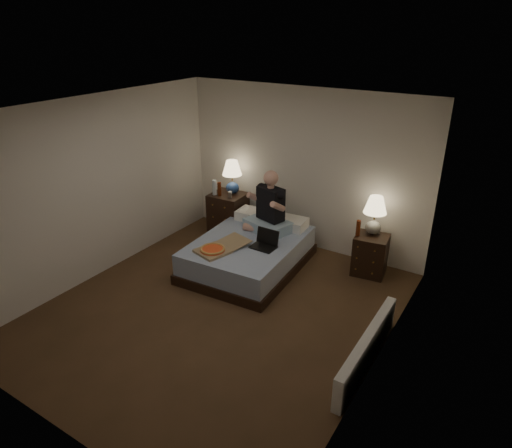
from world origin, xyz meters
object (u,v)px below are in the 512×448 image
Objects in this scene: nightstand_right at (370,255)px; lamp_right at (374,215)px; bed at (248,254)px; soda_can at (230,195)px; lamp_left at (232,177)px; beer_bottle_right at (358,228)px; water_bottle at (214,188)px; radiator at (367,349)px; nightstand_left at (228,214)px; person at (268,202)px; pizza_box at (213,250)px; beer_bottle_left at (219,189)px; laptop at (263,240)px.

nightstand_right is 0.58m from lamp_right.
bed is 18.10× the size of soda_can.
beer_bottle_right is (2.26, -0.17, -0.30)m from lamp_left.
water_bottle is 3.78m from radiator.
lamp_left is at bearing 60.25° from nightstand_left.
person is at bearing -16.48° from soda_can.
nightstand_right is at bearing 24.50° from beer_bottle_right.
lamp_left reaches higher than soda_can.
radiator is at bearing -30.70° from soda_can.
beer_bottle_right is at bearing 54.64° from pizza_box.
beer_bottle_left reaches higher than nightstand_right.
person is at bearing 90.35° from pizza_box.
nightstand_right is 2.56× the size of beer_bottle_right.
pizza_box is at bearing -65.06° from lamp_left.
soda_can is 1.44m from pizza_box.
beer_bottle_right reaches higher than bed.
lamp_left is 1.69m from pizza_box.
nightstand_left is 1.20m from person.
laptop is at bearing -141.21° from lamp_right.
water_bottle is at bearing -174.29° from soda_can.
lamp_left is at bearing 113.55° from soda_can.
lamp_right is at bearing 4.87° from beer_bottle_left.
lamp_left is at bearing 147.42° from radiator.
beer_bottle_left is 0.30× the size of pizza_box.
nightstand_right reaches higher than radiator.
lamp_left is at bearing 175.61° from beer_bottle_right.
lamp_right is (2.46, 0.08, 0.51)m from nightstand_left.
soda_can is at bearing 5.71° from water_bottle.
beer_bottle_left is 1.09m from person.
nightstand_left is 3.14× the size of beer_bottle_right.
lamp_right is 2.53m from beer_bottle_left.
radiator is (3.29, -1.75, -0.65)m from water_bottle.
water_bottle is at bearing 140.90° from pizza_box.
lamp_right reaches higher than bed.
lamp_right is at bearing 48.40° from beer_bottle_right.
beer_bottle_right is 0.14× the size of radiator.
nightstand_right reaches higher than bed.
beer_bottle_left is (-2.56, -0.12, 0.54)m from nightstand_right.
soda_can reaches higher than nightstand_right.
beer_bottle_right is 1.34m from laptop.
laptop is at bearing -151.90° from nightstand_right.
water_bottle reaches higher than nightstand_left.
water_bottle is at bearing -175.75° from person.
water_bottle is (-2.62, -0.22, -0.02)m from lamp_right.
nightstand_right is 1.98m from radiator.
beer_bottle_left is 3.69m from radiator.
bed is 0.47m from laptop.
laptop is 0.21× the size of radiator.
beer_bottle_left is 2.37m from beer_bottle_right.
radiator is (3.00, -1.78, -0.57)m from soda_can.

